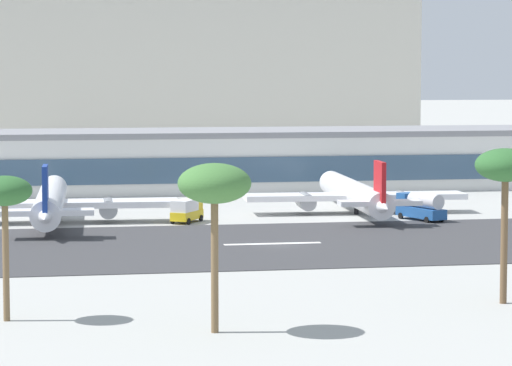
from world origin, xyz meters
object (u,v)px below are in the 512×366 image
Objects in this scene: distant_hotel_block at (181,75)px; airliner_red_tail_gate_2 at (356,195)px; terminal_building at (186,160)px; service_fuel_truck_1 at (421,206)px; palm_tree_1 at (5,195)px; palm_tree_3 at (505,169)px; palm_tree_0 at (214,186)px; airliner_navy_tail_gate_1 at (50,202)px; service_box_truck_0 at (187,210)px.

distant_hotel_block reaches higher than airliner_red_tail_gate_2.
terminal_building is 57.95m from service_fuel_truck_1.
palm_tree_1 is 0.87× the size of palm_tree_3.
palm_tree_0 is (-12.19, -122.41, 6.63)m from terminal_building.
palm_tree_1 is at bearing -179.35° from palm_tree_3.
airliner_navy_tail_gate_1 is 44.89m from airliner_red_tail_gate_2.
service_fuel_truck_1 is (14.69, -167.85, -17.85)m from distant_hotel_block.
service_box_truck_0 is at bearing 63.70° from service_fuel_truck_1.
terminal_building is 3.63× the size of airliner_red_tail_gate_2.
airliner_red_tail_gate_2 reaches higher than service_fuel_truck_1.
airliner_navy_tail_gate_1 is 77.88m from palm_tree_0.
airliner_navy_tail_gate_1 is 3.24× the size of palm_tree_0.
palm_tree_3 is at bearing -82.24° from terminal_building.
service_box_truck_0 is (-5.54, -47.81, -3.52)m from terminal_building.
airliner_navy_tail_gate_1 is at bearing 98.41° from airliner_red_tail_gate_2.
airliner_red_tail_gate_2 is at bearing -87.21° from distant_hotel_block.
service_box_truck_0 is (-18.15, -164.66, -18.09)m from distant_hotel_block.
airliner_navy_tail_gate_1 reaches higher than service_box_truck_0.
palm_tree_1 is at bearing 178.78° from airliner_navy_tail_gate_1.
terminal_building is 3.47× the size of airliner_navy_tail_gate_1.
palm_tree_1 is at bearing 154.98° from palm_tree_0.
airliner_red_tail_gate_2 is 3.09× the size of palm_tree_0.
palm_tree_3 is at bearing -147.03° from airliner_navy_tail_gate_1.
service_fuel_truck_1 reaches higher than service_box_truck_0.
distant_hotel_block is 231.09m from palm_tree_3.
distant_hotel_block reaches higher than terminal_building.
airliner_red_tail_gate_2 is 4.81× the size of service_fuel_truck_1.
airliner_navy_tail_gate_1 is 7.01× the size of service_box_truck_0.
palm_tree_0 is at bearing -25.02° from palm_tree_1.
terminal_building is 46.30m from airliner_red_tail_gate_2.
palm_tree_1 is (-16.74, 7.81, -1.15)m from palm_tree_0.
service_box_truck_0 is 0.72× the size of service_fuel_truck_1.
palm_tree_0 is at bearing -95.69° from terminal_building.
distant_hotel_block is at bearing 5.47° from airliner_red_tail_gate_2.
terminal_building is 17.45× the size of service_fuel_truck_1.
service_box_truck_0 is at bearing -96.61° from terminal_building.
service_fuel_truck_1 is 0.72× the size of palm_tree_1.
palm_tree_3 reaches higher than terminal_building.
palm_tree_1 is at bearing -100.17° from distant_hotel_block.
service_fuel_truck_1 is at bearing -61.83° from terminal_building.
palm_tree_1 reaches higher than service_fuel_truck_1.
service_fuel_truck_1 is 0.63× the size of palm_tree_3.
airliner_navy_tail_gate_1 is 69.18m from palm_tree_1.
palm_tree_3 reaches higher than palm_tree_1.
service_fuel_truck_1 is at bearing -92.93° from airliner_navy_tail_gate_1.
distant_hotel_block reaches higher than service_fuel_truck_1.
terminal_building is 118.43m from distant_hotel_block.
palm_tree_3 reaches higher than palm_tree_0.
service_box_truck_0 is 71.34m from palm_tree_1.
distant_hotel_block is at bearing 84.08° from palm_tree_0.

